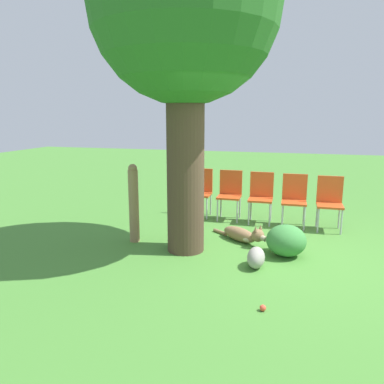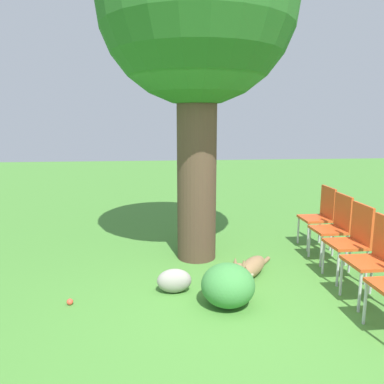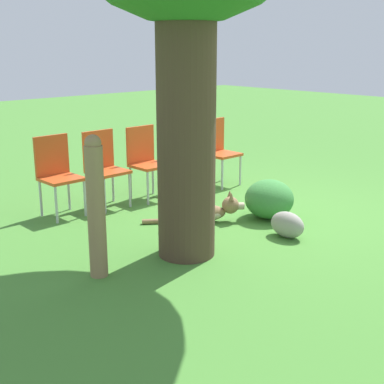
{
  "view_description": "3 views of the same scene",
  "coord_description": "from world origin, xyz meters",
  "px_view_note": "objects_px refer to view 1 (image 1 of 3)",
  "views": [
    {
      "loc": [
        -5.34,
        -0.14,
        2.03
      ],
      "look_at": [
        -0.15,
        1.3,
        0.9
      ],
      "focal_mm": 35.0,
      "sensor_mm": 36.0,
      "label": 1
    },
    {
      "loc": [
        -0.74,
        -3.73,
        1.94
      ],
      "look_at": [
        -0.23,
        1.38,
        0.97
      ],
      "focal_mm": 35.0,
      "sensor_mm": 36.0,
      "label": 2
    },
    {
      "loc": [
        -3.77,
        4.69,
        1.99
      ],
      "look_at": [
        0.52,
        0.69,
        0.36
      ],
      "focal_mm": 50.0,
      "sensor_mm": 36.0,
      "label": 3
    }
  ],
  "objects_px": {
    "oak_tree": "(185,14)",
    "dog": "(243,235)",
    "red_chair_2": "(261,194)",
    "fence_post": "(134,203)",
    "red_chair_0": "(330,199)",
    "tennis_ball": "(263,308)",
    "red_chair_4": "(201,189)",
    "red_chair_1": "(294,197)",
    "red_chair_3": "(230,191)"
  },
  "relations": [
    {
      "from": "oak_tree",
      "to": "red_chair_4",
      "type": "bearing_deg",
      "value": 7.82
    },
    {
      "from": "dog",
      "to": "red_chair_0",
      "type": "relative_size",
      "value": 1.04
    },
    {
      "from": "dog",
      "to": "tennis_ball",
      "type": "distance_m",
      "value": 2.15
    },
    {
      "from": "dog",
      "to": "red_chair_1",
      "type": "height_order",
      "value": "red_chair_1"
    },
    {
      "from": "fence_post",
      "to": "tennis_ball",
      "type": "distance_m",
      "value": 2.83
    },
    {
      "from": "red_chair_0",
      "to": "red_chair_4",
      "type": "relative_size",
      "value": 1.0
    },
    {
      "from": "oak_tree",
      "to": "red_chair_4",
      "type": "height_order",
      "value": "oak_tree"
    },
    {
      "from": "oak_tree",
      "to": "dog",
      "type": "height_order",
      "value": "oak_tree"
    },
    {
      "from": "red_chair_2",
      "to": "red_chair_4",
      "type": "height_order",
      "value": "same"
    },
    {
      "from": "dog",
      "to": "tennis_ball",
      "type": "xyz_separation_m",
      "value": [
        -2.09,
        -0.5,
        -0.09
      ]
    },
    {
      "from": "fence_post",
      "to": "red_chair_4",
      "type": "relative_size",
      "value": 1.33
    },
    {
      "from": "red_chair_0",
      "to": "red_chair_3",
      "type": "distance_m",
      "value": 1.84
    },
    {
      "from": "dog",
      "to": "red_chair_2",
      "type": "xyz_separation_m",
      "value": [
        1.25,
        -0.15,
        0.42
      ]
    },
    {
      "from": "red_chair_4",
      "to": "oak_tree",
      "type": "bearing_deg",
      "value": 7.16
    },
    {
      "from": "fence_post",
      "to": "red_chair_1",
      "type": "height_order",
      "value": "fence_post"
    },
    {
      "from": "fence_post",
      "to": "red_chair_0",
      "type": "height_order",
      "value": "fence_post"
    },
    {
      "from": "red_chair_1",
      "to": "red_chair_2",
      "type": "relative_size",
      "value": 1.0
    },
    {
      "from": "fence_post",
      "to": "tennis_ball",
      "type": "bearing_deg",
      "value": -127.18
    },
    {
      "from": "dog",
      "to": "red_chair_0",
      "type": "bearing_deg",
      "value": 75.82
    },
    {
      "from": "dog",
      "to": "red_chair_2",
      "type": "bearing_deg",
      "value": 119.89
    },
    {
      "from": "dog",
      "to": "red_chair_4",
      "type": "bearing_deg",
      "value": 164.23
    },
    {
      "from": "oak_tree",
      "to": "red_chair_0",
      "type": "height_order",
      "value": "oak_tree"
    },
    {
      "from": "red_chair_4",
      "to": "tennis_ball",
      "type": "height_order",
      "value": "red_chair_4"
    },
    {
      "from": "red_chair_4",
      "to": "red_chair_0",
      "type": "bearing_deg",
      "value": 82.69
    },
    {
      "from": "red_chair_3",
      "to": "tennis_ball",
      "type": "bearing_deg",
      "value": 14.99
    },
    {
      "from": "oak_tree",
      "to": "tennis_ball",
      "type": "relative_size",
      "value": 69.67
    },
    {
      "from": "fence_post",
      "to": "red_chair_3",
      "type": "xyz_separation_m",
      "value": [
        1.74,
        -1.25,
        -0.09
      ]
    },
    {
      "from": "tennis_ball",
      "to": "red_chair_2",
      "type": "bearing_deg",
      "value": 5.95
    },
    {
      "from": "oak_tree",
      "to": "red_chair_0",
      "type": "distance_m",
      "value": 3.92
    },
    {
      "from": "red_chair_1",
      "to": "red_chair_3",
      "type": "height_order",
      "value": "same"
    },
    {
      "from": "red_chair_3",
      "to": "dog",
      "type": "bearing_deg",
      "value": 18.4
    },
    {
      "from": "dog",
      "to": "red_chair_1",
      "type": "xyz_separation_m",
      "value": [
        1.18,
        -0.76,
        0.42
      ]
    },
    {
      "from": "dog",
      "to": "red_chair_3",
      "type": "xyz_separation_m",
      "value": [
        1.32,
        0.46,
        0.42
      ]
    },
    {
      "from": "red_chair_2",
      "to": "tennis_ball",
      "type": "distance_m",
      "value": 3.4
    },
    {
      "from": "red_chair_2",
      "to": "oak_tree",
      "type": "bearing_deg",
      "value": -28.01
    },
    {
      "from": "oak_tree",
      "to": "red_chair_1",
      "type": "height_order",
      "value": "oak_tree"
    },
    {
      "from": "red_chair_1",
      "to": "red_chair_3",
      "type": "bearing_deg",
      "value": -97.31
    },
    {
      "from": "red_chair_2",
      "to": "fence_post",
      "type": "bearing_deg",
      "value": -48.64
    },
    {
      "from": "red_chair_3",
      "to": "oak_tree",
      "type": "bearing_deg",
      "value": -10.74
    },
    {
      "from": "red_chair_0",
      "to": "red_chair_4",
      "type": "height_order",
      "value": "same"
    },
    {
      "from": "tennis_ball",
      "to": "oak_tree",
      "type": "bearing_deg",
      "value": 40.47
    },
    {
      "from": "red_chair_3",
      "to": "red_chair_4",
      "type": "relative_size",
      "value": 1.0
    },
    {
      "from": "red_chair_2",
      "to": "dog",
      "type": "bearing_deg",
      "value": -7.59
    },
    {
      "from": "fence_post",
      "to": "red_chair_0",
      "type": "xyz_separation_m",
      "value": [
        1.53,
        -3.07,
        -0.09
      ]
    },
    {
      "from": "red_chair_3",
      "to": "red_chair_1",
      "type": "bearing_deg",
      "value": 82.69
    },
    {
      "from": "fence_post",
      "to": "red_chair_4",
      "type": "distance_m",
      "value": 1.92
    },
    {
      "from": "oak_tree",
      "to": "dog",
      "type": "bearing_deg",
      "value": -53.93
    },
    {
      "from": "fence_post",
      "to": "red_chair_4",
      "type": "xyz_separation_m",
      "value": [
        1.81,
        -0.64,
        -0.09
      ]
    },
    {
      "from": "red_chair_1",
      "to": "red_chair_3",
      "type": "distance_m",
      "value": 1.22
    },
    {
      "from": "red_chair_2",
      "to": "red_chair_4",
      "type": "distance_m",
      "value": 1.22
    }
  ]
}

